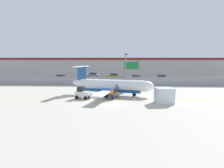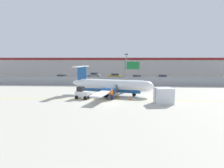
% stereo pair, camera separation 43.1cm
% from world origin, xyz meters
% --- Properties ---
extents(ground_plane, '(140.00, 140.00, 0.01)m').
position_xyz_m(ground_plane, '(0.00, 2.00, 0.00)').
color(ground_plane, '#B7B2A3').
extents(perimeter_fence, '(98.00, 0.10, 2.10)m').
position_xyz_m(perimeter_fence, '(0.00, 18.00, 1.12)').
color(perimeter_fence, gray).
rests_on(perimeter_fence, ground).
extents(parking_lot_strip, '(98.00, 17.00, 0.12)m').
position_xyz_m(parking_lot_strip, '(0.00, 29.50, 0.06)').
color(parking_lot_strip, '#38383A').
rests_on(parking_lot_strip, ground).
extents(background_building, '(91.00, 8.10, 6.50)m').
position_xyz_m(background_building, '(0.00, 47.99, 3.26)').
color(background_building, '#BCB7B2').
rests_on(background_building, ground).
extents(commuter_airplane, '(14.40, 15.93, 4.92)m').
position_xyz_m(commuter_airplane, '(1.33, 5.82, 1.60)').
color(commuter_airplane, white).
rests_on(commuter_airplane, ground).
extents(baggage_tug, '(2.54, 1.90, 1.88)m').
position_xyz_m(baggage_tug, '(-3.31, 2.52, 0.86)').
color(baggage_tug, silver).
rests_on(baggage_tug, ground).
extents(ground_crew_worker, '(0.52, 0.47, 1.70)m').
position_xyz_m(ground_crew_worker, '(1.34, 1.88, 0.95)').
color(ground_crew_worker, '#191E4C').
rests_on(ground_crew_worker, ground).
extents(cargo_container, '(2.67, 2.34, 2.20)m').
position_xyz_m(cargo_container, '(8.75, -0.03, 1.10)').
color(cargo_container, silver).
rests_on(cargo_container, ground).
extents(traffic_cone_near_left, '(0.36, 0.36, 0.64)m').
position_xyz_m(traffic_cone_near_left, '(4.19, 2.14, 0.31)').
color(traffic_cone_near_left, orange).
rests_on(traffic_cone_near_left, ground).
extents(traffic_cone_near_right, '(0.36, 0.36, 0.64)m').
position_xyz_m(traffic_cone_near_right, '(2.37, 3.08, 0.31)').
color(traffic_cone_near_right, orange).
rests_on(traffic_cone_near_right, ground).
extents(parked_car_0, '(4.39, 2.43, 1.58)m').
position_xyz_m(parked_car_0, '(-14.58, 27.72, 0.89)').
color(parked_car_0, '#B28C19').
rests_on(parked_car_0, parking_lot_strip).
extents(parked_car_1, '(4.26, 2.13, 1.58)m').
position_xyz_m(parked_car_1, '(-6.53, 35.97, 0.89)').
color(parked_car_1, gray).
rests_on(parked_car_1, parking_lot_strip).
extents(parked_car_2, '(4.27, 2.15, 1.58)m').
position_xyz_m(parked_car_2, '(0.38, 33.01, 0.89)').
color(parked_car_2, '#B28C19').
rests_on(parked_car_2, parking_lot_strip).
extents(parked_car_3, '(4.31, 2.24, 1.58)m').
position_xyz_m(parked_car_3, '(6.87, 27.46, 0.89)').
color(parked_car_3, red).
rests_on(parked_car_3, parking_lot_strip).
extents(parked_car_4, '(4.37, 2.39, 1.58)m').
position_xyz_m(parked_car_4, '(14.14, 28.93, 0.89)').
color(parked_car_4, slate).
rests_on(parked_car_4, parking_lot_strip).
extents(apron_light_pole, '(0.70, 0.30, 7.27)m').
position_xyz_m(apron_light_pole, '(3.66, 15.63, 4.30)').
color(apron_light_pole, slate).
rests_on(apron_light_pole, ground).
extents(highway_sign, '(3.60, 0.14, 5.50)m').
position_xyz_m(highway_sign, '(5.14, 20.10, 4.14)').
color(highway_sign, slate).
rests_on(highway_sign, ground).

